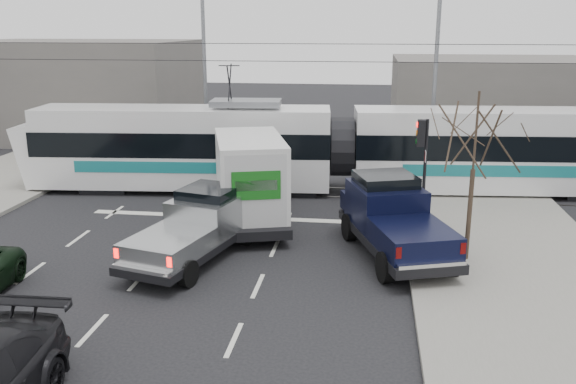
# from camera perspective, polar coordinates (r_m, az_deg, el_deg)

# --- Properties ---
(ground) EXTENTS (120.00, 120.00, 0.00)m
(ground) POSITION_cam_1_polar(r_m,az_deg,el_deg) (17.33, -8.43, -8.39)
(ground) COLOR black
(ground) RESTS_ON ground
(sidewalk_right) EXTENTS (6.00, 60.00, 0.15)m
(sidewalk_right) POSITION_cam_1_polar(r_m,az_deg,el_deg) (17.25, 22.10, -9.26)
(sidewalk_right) COLOR gray
(sidewalk_right) RESTS_ON ground
(rails) EXTENTS (60.00, 1.60, 0.03)m
(rails) POSITION_cam_1_polar(r_m,az_deg,el_deg) (26.54, -2.52, 0.22)
(rails) COLOR #33302D
(rails) RESTS_ON ground
(building_left) EXTENTS (14.00, 10.00, 6.00)m
(building_left) POSITION_cam_1_polar(r_m,az_deg,el_deg) (41.78, -18.98, 9.13)
(building_left) COLOR slate
(building_left) RESTS_ON ground
(building_right) EXTENTS (12.00, 10.00, 5.00)m
(building_right) POSITION_cam_1_polar(r_m,az_deg,el_deg) (40.14, 18.51, 8.23)
(building_right) COLOR slate
(building_right) RESTS_ON ground
(bare_tree) EXTENTS (2.40, 2.40, 5.00)m
(bare_tree) POSITION_cam_1_polar(r_m,az_deg,el_deg) (18.23, 17.14, 4.76)
(bare_tree) COLOR #47382B
(bare_tree) RESTS_ON ground
(traffic_signal) EXTENTS (0.44, 0.44, 3.60)m
(traffic_signal) POSITION_cam_1_polar(r_m,az_deg,el_deg) (22.18, 12.46, 4.10)
(traffic_signal) COLOR black
(traffic_signal) RESTS_ON ground
(street_lamp_near) EXTENTS (2.38, 0.25, 9.00)m
(street_lamp_near) POSITION_cam_1_polar(r_m,az_deg,el_deg) (29.39, 13.29, 11.40)
(street_lamp_near) COLOR slate
(street_lamp_near) RESTS_ON ground
(street_lamp_far) EXTENTS (2.38, 0.25, 9.00)m
(street_lamp_far) POSITION_cam_1_polar(r_m,az_deg,el_deg) (32.47, -8.15, 11.99)
(street_lamp_far) COLOR slate
(street_lamp_far) RESTS_ON ground
(catenary) EXTENTS (60.00, 0.20, 7.00)m
(catenary) POSITION_cam_1_polar(r_m,az_deg,el_deg) (25.80, -2.62, 8.55)
(catenary) COLOR black
(catenary) RESTS_ON ground
(tram) EXTENTS (26.16, 4.87, 5.31)m
(tram) POSITION_cam_1_polar(r_m,az_deg,el_deg) (25.99, 4.96, 4.10)
(tram) COLOR white
(tram) RESTS_ON ground
(silver_pickup) EXTENTS (3.26, 5.89, 2.03)m
(silver_pickup) POSITION_cam_1_polar(r_m,az_deg,el_deg) (18.89, -8.30, -3.07)
(silver_pickup) COLOR black
(silver_pickup) RESTS_ON ground
(box_truck) EXTENTS (3.92, 6.80, 3.22)m
(box_truck) POSITION_cam_1_polar(r_m,az_deg,el_deg) (21.86, -3.68, 1.18)
(box_truck) COLOR black
(box_truck) RESTS_ON ground
(navy_pickup) EXTENTS (3.73, 5.98, 2.37)m
(navy_pickup) POSITION_cam_1_polar(r_m,az_deg,el_deg) (19.18, 9.72, -2.35)
(navy_pickup) COLOR black
(navy_pickup) RESTS_ON ground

